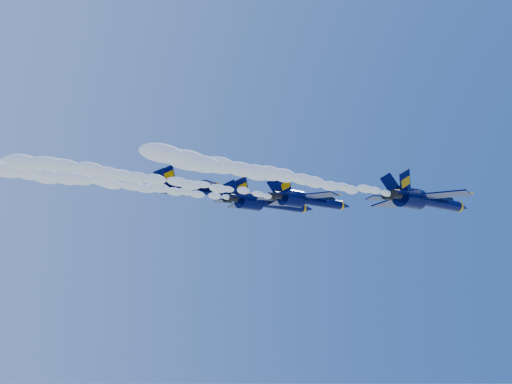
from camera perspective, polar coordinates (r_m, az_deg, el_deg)
jet_lead at (r=84.36m, az=16.62°, el=-0.78°), size 19.05×15.62×7.08m
smoke_trail_jet_lead at (r=64.91m, az=3.48°, el=1.42°), size 35.61×2.12×1.91m
jet_second at (r=86.03m, az=5.22°, el=-0.79°), size 16.60×13.61×6.17m
smoke_trail_jet_second at (r=71.22m, az=-9.34°, el=1.18°), size 35.61×1.85×1.66m
jet_third at (r=91.50m, az=1.12°, el=-1.07°), size 18.27×14.99×6.79m
smoke_trail_jet_third at (r=77.77m, az=-13.50°, el=0.75°), size 35.61×2.04×1.83m
jet_fourth at (r=90.84m, az=-6.22°, el=0.34°), size 15.97×13.10×5.93m
smoke_trail_jet_fourth at (r=80.53m, az=-21.13°, el=2.26°), size 35.61×1.78×1.60m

